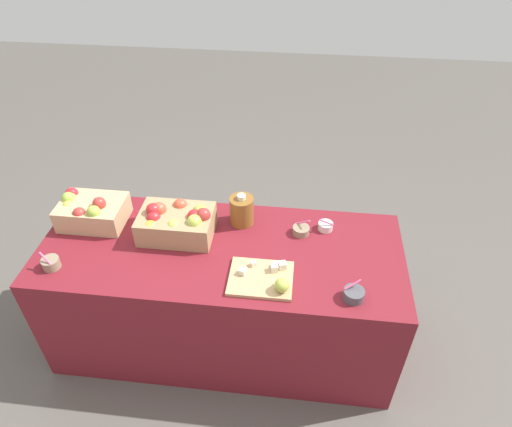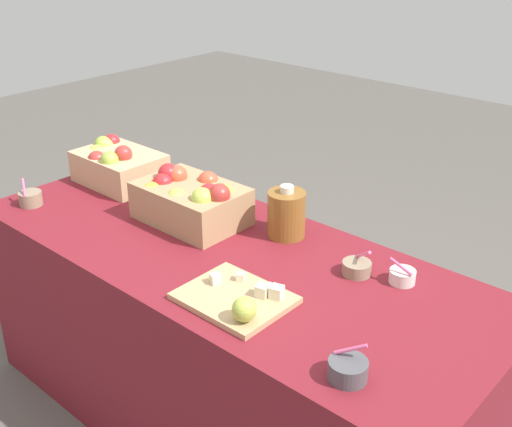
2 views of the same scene
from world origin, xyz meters
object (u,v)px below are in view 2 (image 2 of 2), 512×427
(apple_crate_left, at_px, (117,165))
(sample_bowl_near, at_px, (348,369))
(apple_crate_middle, at_px, (191,200))
(cider_jug, at_px, (286,214))
(sample_bowl_far, at_px, (357,268))
(sample_bowl_mid, at_px, (30,198))
(cutting_board_front, at_px, (238,299))
(sample_bowl_extra, at_px, (402,276))

(apple_crate_left, distance_m, sample_bowl_near, 1.47)
(apple_crate_middle, xyz_separation_m, cider_jug, (0.33, 0.14, -0.00))
(apple_crate_left, height_order, sample_bowl_far, apple_crate_left)
(sample_bowl_far, distance_m, cider_jug, 0.34)
(sample_bowl_mid, height_order, cider_jug, cider_jug)
(apple_crate_middle, bearing_deg, apple_crate_left, 174.04)
(cutting_board_front, distance_m, cider_jug, 0.47)
(sample_bowl_extra, bearing_deg, cider_jug, 178.98)
(sample_bowl_near, distance_m, sample_bowl_far, 0.50)
(apple_crate_left, distance_m, cider_jug, 0.83)
(apple_crate_left, bearing_deg, cutting_board_front, -18.78)
(cutting_board_front, distance_m, sample_bowl_near, 0.42)
(sample_bowl_extra, bearing_deg, sample_bowl_mid, -161.73)
(sample_bowl_mid, relative_size, cider_jug, 0.54)
(cutting_board_front, height_order, sample_bowl_mid, sample_bowl_mid)
(sample_bowl_far, bearing_deg, sample_bowl_near, -58.95)
(sample_bowl_near, distance_m, sample_bowl_mid, 1.48)
(sample_bowl_near, relative_size, sample_bowl_far, 1.02)
(sample_bowl_far, bearing_deg, sample_bowl_mid, -161.96)
(cutting_board_front, xyz_separation_m, sample_bowl_extra, (0.29, 0.42, 0.00))
(sample_bowl_far, bearing_deg, cutting_board_front, -112.78)
(apple_crate_middle, bearing_deg, sample_bowl_far, 7.25)
(apple_crate_middle, xyz_separation_m, sample_bowl_extra, (0.79, 0.13, -0.06))
(sample_bowl_mid, distance_m, cider_jug, 1.00)
(cutting_board_front, xyz_separation_m, sample_bowl_far, (0.16, 0.37, 0.00))
(apple_crate_left, height_order, sample_bowl_mid, apple_crate_left)
(apple_crate_left, relative_size, sample_bowl_far, 3.64)
(sample_bowl_near, height_order, sample_bowl_far, same)
(apple_crate_left, bearing_deg, cider_jug, 6.13)
(sample_bowl_near, xyz_separation_m, sample_bowl_extra, (-0.13, 0.48, -0.00))
(apple_crate_middle, height_order, sample_bowl_mid, apple_crate_middle)
(sample_bowl_near, bearing_deg, sample_bowl_far, 121.05)
(apple_crate_left, bearing_deg, sample_bowl_far, 1.57)
(sample_bowl_near, height_order, cider_jug, cider_jug)
(sample_bowl_extra, bearing_deg, sample_bowl_near, -75.14)
(cutting_board_front, bearing_deg, sample_bowl_mid, -178.61)
(apple_crate_middle, relative_size, cider_jug, 2.08)
(sample_bowl_extra, distance_m, cider_jug, 0.46)
(apple_crate_left, height_order, sample_bowl_near, apple_crate_left)
(sample_bowl_near, relative_size, cider_jug, 0.53)
(cutting_board_front, height_order, cider_jug, cider_jug)
(apple_crate_left, xyz_separation_m, apple_crate_middle, (0.50, -0.05, 0.01))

